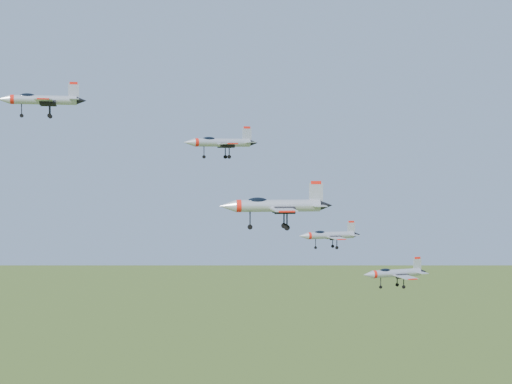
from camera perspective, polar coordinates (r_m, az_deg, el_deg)
name	(u,v)px	position (r m, az deg, el deg)	size (l,w,h in m)	color
jet_lead	(41,100)	(109.13, -16.82, 7.08)	(12.66, 10.61, 3.39)	#A8ACB5
jet_left_high	(220,142)	(109.00, -2.88, 3.98)	(11.84, 9.81, 3.16)	#A8ACB5
jet_right_high	(275,205)	(85.62, 1.51, -1.08)	(13.57, 11.56, 3.70)	#A8ACB5
jet_left_low	(329,235)	(117.99, 5.86, -3.45)	(10.77, 9.00, 2.88)	#A8ACB5
jet_right_low	(395,273)	(109.66, 11.02, -6.38)	(10.74, 8.90, 2.87)	#A8ACB5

